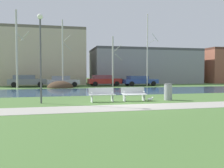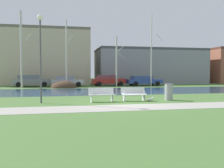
# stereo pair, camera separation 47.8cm
# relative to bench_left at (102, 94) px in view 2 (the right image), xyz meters

# --- Properties ---
(ground_plane) EXTENTS (120.00, 120.00, 0.00)m
(ground_plane) POSITION_rel_bench_left_xyz_m (1.04, 9.09, -0.47)
(ground_plane) COLOR #476B33
(paved_path_strip) EXTENTS (60.00, 2.24, 0.01)m
(paved_path_strip) POSITION_rel_bench_left_xyz_m (1.04, -2.70, -0.47)
(paved_path_strip) COLOR #9E998E
(paved_path_strip) RESTS_ON ground
(river_band) EXTENTS (80.00, 8.96, 0.01)m
(river_band) POSITION_rel_bench_left_xyz_m (1.04, 8.55, -0.47)
(river_band) COLOR #33516B
(river_band) RESTS_ON ground
(soil_mound) EXTENTS (3.09, 2.80, 1.64)m
(soil_mound) POSITION_rel_bench_left_xyz_m (-2.27, 14.77, -0.47)
(soil_mound) COLOR #423021
(soil_mound) RESTS_ON ground
(bench_left) EXTENTS (1.63, 0.67, 0.87)m
(bench_left) POSITION_rel_bench_left_xyz_m (0.00, 0.00, 0.00)
(bench_left) COLOR silver
(bench_left) RESTS_ON ground
(bench_right) EXTENTS (1.63, 0.67, 0.87)m
(bench_right) POSITION_rel_bench_left_xyz_m (2.07, 0.00, 0.00)
(bench_right) COLOR silver
(bench_right) RESTS_ON ground
(trash_bin) EXTENTS (0.55, 0.55, 1.07)m
(trash_bin) POSITION_rel_bench_left_xyz_m (4.42, -0.04, 0.08)
(trash_bin) COLOR gray
(trash_bin) RESTS_ON ground
(seagull) EXTENTS (0.46, 0.17, 0.27)m
(seagull) POSITION_rel_bench_left_xyz_m (3.06, -0.34, -0.34)
(seagull) COLOR white
(seagull) RESTS_ON ground
(streetlamp) EXTENTS (0.32, 0.32, 5.21)m
(streetlamp) POSITION_rel_bench_left_xyz_m (-3.62, 0.07, 3.02)
(streetlamp) COLOR #4C4C51
(streetlamp) RESTS_ON ground
(birch_far_left) EXTENTS (1.56, 2.30, 9.09)m
(birch_far_left) POSITION_rel_bench_left_xyz_m (-7.16, 15.45, 4.14)
(birch_far_left) COLOR beige
(birch_far_left) RESTS_ON ground
(birch_left) EXTENTS (1.27, 2.13, 8.16)m
(birch_left) POSITION_rel_bench_left_xyz_m (-1.92, 15.20, 3.66)
(birch_left) COLOR beige
(birch_left) RESTS_ON ground
(birch_center_left) EXTENTS (1.34, 2.34, 6.43)m
(birch_center_left) POSITION_rel_bench_left_xyz_m (4.40, 15.59, 2.81)
(birch_center_left) COLOR #BCB7A8
(birch_center_left) RESTS_ON ground
(birch_center) EXTENTS (1.57, 2.56, 9.43)m
(birch_center) POSITION_rel_bench_left_xyz_m (8.99, 15.30, 4.31)
(birch_center) COLOR beige
(birch_center) RESTS_ON ground
(parked_van_nearest_grey) EXTENTS (4.76, 2.20, 1.50)m
(parked_van_nearest_grey) POSITION_rel_bench_left_xyz_m (-6.39, 17.84, 0.32)
(parked_van_nearest_grey) COLOR slate
(parked_van_nearest_grey) RESTS_ON ground
(parked_sedan_second_silver) EXTENTS (4.11, 2.28, 1.38)m
(parked_sedan_second_silver) POSITION_rel_bench_left_xyz_m (-1.94, 16.98, 0.27)
(parked_sedan_second_silver) COLOR #B2B5BC
(parked_sedan_second_silver) RESTS_ON ground
(parked_hatch_third_red) EXTENTS (4.60, 2.14, 1.48)m
(parked_hatch_third_red) POSITION_rel_bench_left_xyz_m (3.62, 17.76, 0.31)
(parked_hatch_third_red) COLOR maroon
(parked_hatch_third_red) RESTS_ON ground
(parked_wagon_fourth_blue) EXTENTS (4.87, 2.28, 1.35)m
(parked_wagon_fourth_blue) POSITION_rel_bench_left_xyz_m (8.48, 17.03, 0.26)
(parked_wagon_fourth_blue) COLOR #2D4793
(parked_wagon_fourth_blue) RESTS_ON ground
(building_beige_block) EXTENTS (16.19, 9.23, 8.39)m
(building_beige_block) POSITION_rel_bench_left_xyz_m (-6.52, 25.05, 3.72)
(building_beige_block) COLOR #BCAD8E
(building_beige_block) RESTS_ON ground
(building_grey_warehouse) EXTENTS (17.71, 8.67, 5.74)m
(building_grey_warehouse) POSITION_rel_bench_left_xyz_m (11.99, 24.73, 2.40)
(building_grey_warehouse) COLOR gray
(building_grey_warehouse) RESTS_ON ground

